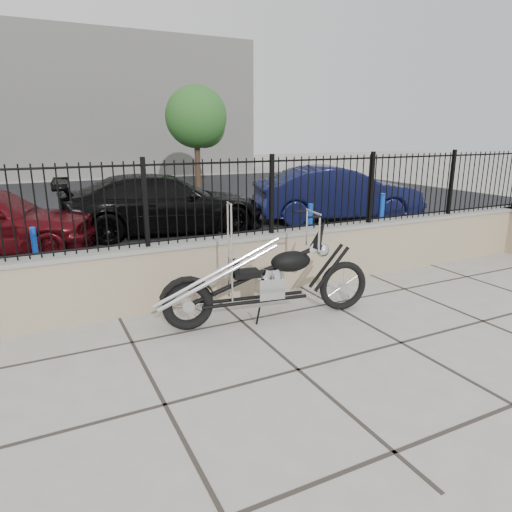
{
  "coord_description": "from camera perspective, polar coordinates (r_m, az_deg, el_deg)",
  "views": [
    {
      "loc": [
        -2.43,
        -3.84,
        2.54
      ],
      "look_at": [
        0.33,
        1.7,
        0.85
      ],
      "focal_mm": 32.0,
      "sensor_mm": 36.0,
      "label": 1
    }
  ],
  "objects": [
    {
      "name": "chopper_motorcycle",
      "position": [
        6.15,
        1.24,
        -0.66
      ],
      "size": [
        2.88,
        0.92,
        1.7
      ],
      "primitive_type": null,
      "rotation": [
        0.0,
        0.0,
        -0.15
      ],
      "color": "black",
      "rests_on": "ground_plane"
    },
    {
      "name": "ground_plane",
      "position": [
        5.2,
        5.3,
        -13.99
      ],
      "size": [
        90.0,
        90.0,
        0.0
      ],
      "primitive_type": "plane",
      "color": "#99968E",
      "rests_on": "ground"
    },
    {
      "name": "bollard_c",
      "position": [
        11.35,
        15.35,
        4.72
      ],
      "size": [
        0.16,
        0.16,
        1.14
      ],
      "primitive_type": "cylinder",
      "rotation": [
        0.0,
        0.0,
        0.17
      ],
      "color": "#0B14A9",
      "rests_on": "ground_plane"
    },
    {
      "name": "parking_lot",
      "position": [
        16.71,
        -17.87,
        5.78
      ],
      "size": [
        30.0,
        30.0,
        0.0
      ],
      "primitive_type": "plane",
      "color": "black",
      "rests_on": "ground"
    },
    {
      "name": "background_building",
      "position": [
        30.47,
        -22.89,
        16.86
      ],
      "size": [
        22.0,
        6.0,
        8.0
      ],
      "primitive_type": "cube",
      "color": "beige",
      "rests_on": "ground_plane"
    },
    {
      "name": "tree_right",
      "position": [
        22.0,
        -7.5,
        17.19
      ],
      "size": [
        2.82,
        2.82,
        4.75
      ],
      "rotation": [
        0.0,
        0.0,
        0.4
      ],
      "color": "#382619",
      "rests_on": "ground_plane"
    },
    {
      "name": "iron_fence",
      "position": [
        6.86,
        -5.46,
        7.0
      ],
      "size": [
        14.0,
        0.08,
        1.2
      ],
      "primitive_type": "cube",
      "color": "black",
      "rests_on": "retaining_wall"
    },
    {
      "name": "retaining_wall",
      "position": [
        7.09,
        -5.24,
        -1.67
      ],
      "size": [
        14.0,
        0.36,
        0.96
      ],
      "primitive_type": "cube",
      "color": "gray",
      "rests_on": "ground_plane"
    },
    {
      "name": "bollard_a",
      "position": [
        9.28,
        -25.87,
        0.61
      ],
      "size": [
        0.13,
        0.13,
        0.87
      ],
      "primitive_type": "cylinder",
      "rotation": [
        0.0,
        0.0,
        -0.28
      ],
      "color": "#0A58A3",
      "rests_on": "ground_plane"
    },
    {
      "name": "car_blue",
      "position": [
        13.66,
        10.1,
        7.68
      ],
      "size": [
        5.09,
        2.98,
        1.58
      ],
      "primitive_type": "imported",
      "rotation": [
        0.0,
        0.0,
        1.28
      ],
      "color": "black",
      "rests_on": "parking_lot"
    },
    {
      "name": "car_black",
      "position": [
        12.07,
        -11.42,
        6.45
      ],
      "size": [
        5.37,
        2.59,
        1.51
      ],
      "primitive_type": "imported",
      "rotation": [
        0.0,
        0.0,
        1.48
      ],
      "color": "black",
      "rests_on": "parking_lot"
    },
    {
      "name": "bollard_b",
      "position": [
        10.38,
        6.79,
        3.8
      ],
      "size": [
        0.16,
        0.16,
        0.99
      ],
      "primitive_type": "cylinder",
      "rotation": [
        0.0,
        0.0,
        -0.4
      ],
      "color": "blue",
      "rests_on": "ground_plane"
    }
  ]
}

